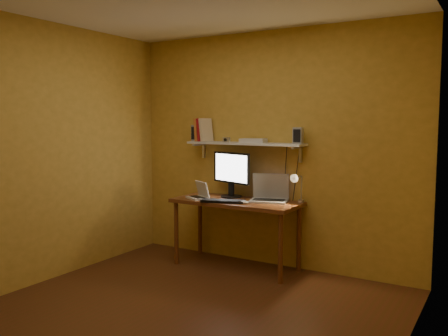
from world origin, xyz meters
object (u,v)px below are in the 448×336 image
Objects in this scene: mouse at (244,202)px; desk at (236,208)px; netbook at (200,194)px; monitor at (231,172)px; router at (253,141)px; shelf_camera at (226,140)px; speaker_right at (298,136)px; desk_lamp at (297,184)px; laptop at (270,194)px; wall_shelf at (245,144)px; speaker_left at (197,133)px; keyboard at (223,201)px.

desk is at bearing 128.75° from mouse.
desk is 4.51× the size of netbook.
monitor is 1.99× the size of router.
shelf_camera reaches higher than netbook.
desk is at bearing -169.13° from speaker_right.
desk_lamp is at bearing 16.13° from monitor.
desk is at bearing -169.19° from desk_lamp.
laptop is (0.33, 0.15, 0.16)m from desk.
desk_lamp is at bearing -19.70° from laptop.
shelf_camera reaches higher than desk_lamp.
wall_shelf is at bearing 90.00° from desk.
speaker_left is at bearing 145.66° from mouse.
netbook is 0.77m from speaker_left.
router is (-0.07, 0.34, 0.63)m from mouse.
netbook is 1.62× the size of speaker_left.
shelf_camera is at bearing 179.05° from desk_lamp.
desk is 1.03m from speaker_right.
netbook is at bearing -116.34° from monitor.
monitor is 2.86× the size of speaker_left.
keyboard is (0.35, -0.07, -0.04)m from netbook.
speaker_left reaches higher than keyboard.
wall_shelf is 7.33× the size of speaker_left.
shelf_camera is (-0.06, -0.01, 0.37)m from monitor.
shelf_camera is (-0.54, -0.01, 0.58)m from laptop.
netbook is at bearing -36.01° from speaker_left.
netbook is (-0.41, -0.31, -0.56)m from wall_shelf.
wall_shelf reaches higher than keyboard.
speaker_right reaches higher than keyboard.
monitor is 5.50× the size of shelf_camera.
laptop reaches higher than desk.
speaker_left reaches higher than monitor.
laptop is 4.60× the size of shelf_camera.
netbook is 0.36m from keyboard.
desk is 0.43m from monitor.
netbook reaches higher than keyboard.
shelf_camera is (-0.84, -0.06, -0.06)m from speaker_right.
speaker_right is (-0.03, 0.07, 0.50)m from desk_lamp.
desk is at bearing -171.71° from laptop.
desk_lamp is at bearing 5.22° from keyboard.
netbook is 1.10m from desk_lamp.
keyboard is (-0.39, -0.33, -0.06)m from laptop.
desk_lamp is 0.51m from speaker_right.
speaker_left is at bearing 163.09° from desk.
speaker_right reaches higher than wall_shelf.
shelf_camera is (-0.87, 0.01, 0.44)m from desk_lamp.
desk is at bearing -0.25° from speaker_left.
desk_lamp is at bearing -5.88° from wall_shelf.
desk is 0.73m from desk_lamp.
shelf_camera reaches higher than keyboard.
mouse is at bearing -24.38° from monitor.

